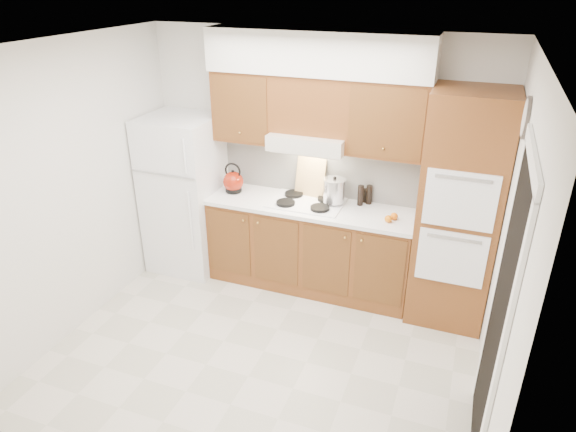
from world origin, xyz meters
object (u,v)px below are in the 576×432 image
at_px(kettle, 233,182).
at_px(oven_cabinet, 459,212).
at_px(stock_pot, 334,191).
at_px(fridge, 185,194).

bearing_deg(kettle, oven_cabinet, 18.82).
relative_size(oven_cabinet, stock_pot, 9.60).
bearing_deg(oven_cabinet, fridge, -179.30).
xyz_separation_m(oven_cabinet, stock_pot, (-1.20, 0.12, -0.02)).
bearing_deg(stock_pot, fridge, -174.78).
relative_size(fridge, oven_cabinet, 0.78).
bearing_deg(oven_cabinet, kettle, 178.99).
height_order(fridge, kettle, fridge).
bearing_deg(kettle, stock_pot, 23.79).
bearing_deg(kettle, fridge, -152.50).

